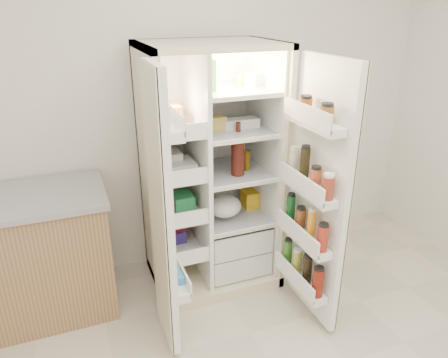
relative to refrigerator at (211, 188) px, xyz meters
name	(u,v)px	position (x,y,z in m)	size (l,w,h in m)	color
wall_back	(194,98)	(0.00, 0.35, 0.61)	(4.00, 0.02, 2.70)	white
refrigerator	(211,188)	(0.00, 0.00, 0.00)	(0.92, 0.70, 1.80)	beige
freezer_door	(162,217)	(-0.51, -0.60, 0.15)	(0.15, 0.40, 1.72)	white
fridge_door	(316,199)	(0.46, -0.69, 0.13)	(0.17, 0.58, 1.72)	white
kitchen_counter	(17,259)	(-1.39, -0.01, -0.30)	(1.23, 0.65, 0.89)	#9D784E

